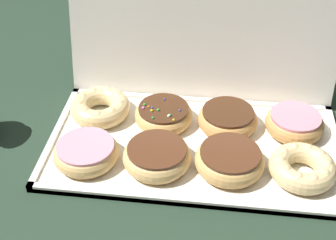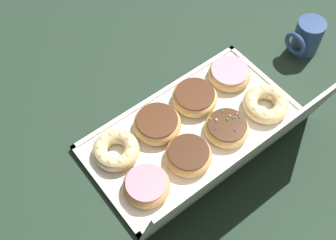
# 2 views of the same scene
# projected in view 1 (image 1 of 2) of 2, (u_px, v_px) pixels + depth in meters

# --- Properties ---
(ground_plane) EXTENTS (3.00, 3.00, 0.00)m
(ground_plane) POSITION_uv_depth(u_px,v_px,m) (194.00, 148.00, 0.87)
(ground_plane) COLOR #233828
(donut_box) EXTENTS (0.54, 0.29, 0.01)m
(donut_box) POSITION_uv_depth(u_px,v_px,m) (194.00, 146.00, 0.87)
(donut_box) COLOR silver
(donut_box) RESTS_ON ground
(box_lid_open) EXTENTS (0.54, 0.07, 0.26)m
(box_lid_open) POSITION_uv_depth(u_px,v_px,m) (203.00, 41.00, 0.93)
(box_lid_open) COLOR silver
(box_lid_open) RESTS_ON ground
(pink_frosted_donut_0) EXTENTS (0.12, 0.12, 0.04)m
(pink_frosted_donut_0) POSITION_uv_depth(u_px,v_px,m) (86.00, 152.00, 0.82)
(pink_frosted_donut_0) COLOR #E5B770
(pink_frosted_donut_0) RESTS_ON donut_box
(chocolate_frosted_donut_1) EXTENTS (0.12, 0.12, 0.04)m
(chocolate_frosted_donut_1) POSITION_uv_depth(u_px,v_px,m) (157.00, 156.00, 0.81)
(chocolate_frosted_donut_1) COLOR #E5B770
(chocolate_frosted_donut_1) RESTS_ON donut_box
(chocolate_frosted_donut_2) EXTENTS (0.12, 0.12, 0.04)m
(chocolate_frosted_donut_2) POSITION_uv_depth(u_px,v_px,m) (230.00, 160.00, 0.80)
(chocolate_frosted_donut_2) COLOR tan
(chocolate_frosted_donut_2) RESTS_ON donut_box
(cruller_donut_3) EXTENTS (0.11, 0.11, 0.04)m
(cruller_donut_3) POSITION_uv_depth(u_px,v_px,m) (303.00, 167.00, 0.79)
(cruller_donut_3) COLOR #EACC8C
(cruller_donut_3) RESTS_ON donut_box
(cruller_donut_4) EXTENTS (0.12, 0.12, 0.04)m
(cruller_donut_4) POSITION_uv_depth(u_px,v_px,m) (100.00, 107.00, 0.92)
(cruller_donut_4) COLOR #EACC8C
(cruller_donut_4) RESTS_ON donut_box
(sprinkle_donut_5) EXTENTS (0.11, 0.11, 0.04)m
(sprinkle_donut_5) POSITION_uv_depth(u_px,v_px,m) (164.00, 115.00, 0.90)
(sprinkle_donut_5) COLOR tan
(sprinkle_donut_5) RESTS_ON donut_box
(chocolate_frosted_donut_6) EXTENTS (0.11, 0.11, 0.04)m
(chocolate_frosted_donut_6) POSITION_uv_depth(u_px,v_px,m) (228.00, 119.00, 0.89)
(chocolate_frosted_donut_6) COLOR tan
(chocolate_frosted_donut_6) RESTS_ON donut_box
(pink_frosted_donut_7) EXTENTS (0.11, 0.11, 0.04)m
(pink_frosted_donut_7) POSITION_uv_depth(u_px,v_px,m) (294.00, 123.00, 0.88)
(pink_frosted_donut_7) COLOR tan
(pink_frosted_donut_7) RESTS_ON donut_box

